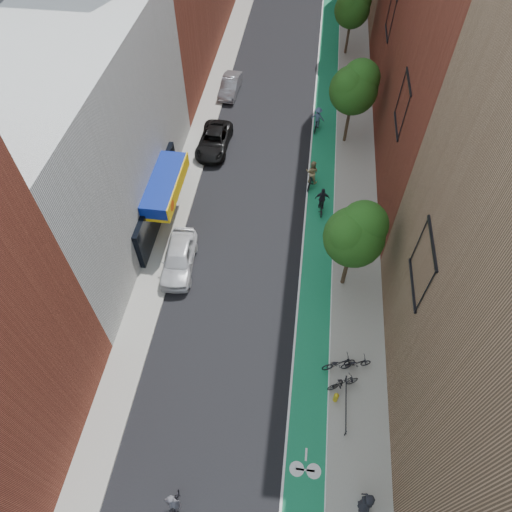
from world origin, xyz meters
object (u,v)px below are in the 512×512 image
(parked_car_white, at_px, (179,258))
(cyclist_lane_far, at_px, (317,120))
(parked_car_silver, at_px, (230,86))
(fire_hydrant, at_px, (336,397))
(parked_car_black, at_px, (214,141))
(cyclist_lane_near, at_px, (312,176))
(cyclist_lane_mid, at_px, (322,203))
(cyclist_lead, at_px, (174,506))
(pedestrian, at_px, (367,503))

(parked_car_white, distance_m, cyclist_lane_far, 17.20)
(parked_car_silver, xyz_separation_m, fire_hydrant, (9.90, -27.32, -0.14))
(parked_car_black, bearing_deg, cyclist_lane_near, -22.33)
(parked_car_black, xyz_separation_m, cyclist_lane_near, (7.80, -3.40, 0.23))
(parked_car_white, height_order, cyclist_lane_mid, cyclist_lane_mid)
(parked_car_silver, relative_size, cyclist_lane_far, 2.06)
(cyclist_lane_mid, xyz_separation_m, cyclist_lane_far, (-0.71, 9.32, 0.10))
(parked_car_silver, height_order, cyclist_lane_mid, cyclist_lane_mid)
(cyclist_lead, distance_m, fire_hydrant, 9.09)
(parked_car_black, bearing_deg, cyclist_lead, -82.13)
(parked_car_black, bearing_deg, cyclist_lane_mid, -33.20)
(cyclist_lane_mid, xyz_separation_m, pedestrian, (2.62, -18.25, 0.22))
(parked_car_black, height_order, fire_hydrant, parked_car_black)
(parked_car_white, distance_m, parked_car_black, 11.86)
(cyclist_lane_near, bearing_deg, cyclist_lane_mid, 121.29)
(fire_hydrant, bearing_deg, parked_car_black, 117.01)
(parked_car_silver, bearing_deg, cyclist_lane_far, -26.69)
(cyclist_lane_near, xyz_separation_m, pedestrian, (3.45, -20.77, 0.10))
(parked_car_silver, height_order, cyclist_lead, cyclist_lead)
(parked_car_black, height_order, pedestrian, pedestrian)
(parked_car_white, height_order, fire_hydrant, parked_car_white)
(cyclist_lane_near, xyz_separation_m, cyclist_lane_far, (0.13, 6.80, -0.01))
(cyclist_lead, relative_size, fire_hydrant, 2.95)
(cyclist_lane_mid, distance_m, cyclist_lane_far, 9.34)
(parked_car_silver, xyz_separation_m, cyclist_lane_far, (7.93, -4.50, 0.22))
(cyclist_lane_near, distance_m, cyclist_lane_mid, 2.65)
(parked_car_silver, xyz_separation_m, pedestrian, (11.25, -32.07, 0.34))
(parked_car_black, xyz_separation_m, pedestrian, (11.25, -24.16, 0.33))
(cyclist_lead, xyz_separation_m, cyclist_lane_far, (4.97, 28.69, 0.14))
(cyclist_lane_near, relative_size, pedestrian, 1.25)
(cyclist_lane_near, height_order, cyclist_lane_far, cyclist_lane_near)
(parked_car_silver, height_order, cyclist_lane_near, cyclist_lane_near)
(parked_car_silver, bearing_deg, cyclist_lead, -82.02)
(cyclist_lane_mid, height_order, pedestrian, cyclist_lane_mid)
(pedestrian, distance_m, fire_hydrant, 4.96)
(parked_car_white, relative_size, cyclist_lane_near, 2.13)
(cyclist_lane_mid, bearing_deg, cyclist_lane_far, -89.14)
(cyclist_lane_far, bearing_deg, pedestrian, 111.01)
(pedestrian, bearing_deg, fire_hydrant, -167.47)
(cyclist_lane_mid, bearing_deg, parked_car_black, -37.89)
(cyclist_lane_near, height_order, cyclist_lane_mid, cyclist_lane_near)
(cyclist_lead, height_order, pedestrian, cyclist_lead)
(parked_car_black, xyz_separation_m, cyclist_lane_far, (7.93, 3.40, 0.22))
(cyclist_lane_near, xyz_separation_m, cyclist_lane_mid, (0.84, -2.52, -0.11))
(cyclist_lead, distance_m, cyclist_lane_far, 29.11)
(pedestrian, bearing_deg, cyclist_lane_far, -176.49)
(cyclist_lane_near, relative_size, cyclist_lane_far, 1.08)
(parked_car_white, bearing_deg, cyclist_lane_far, 58.68)
(cyclist_lead, bearing_deg, cyclist_lane_mid, -110.56)
(fire_hydrant, bearing_deg, parked_car_white, 142.62)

